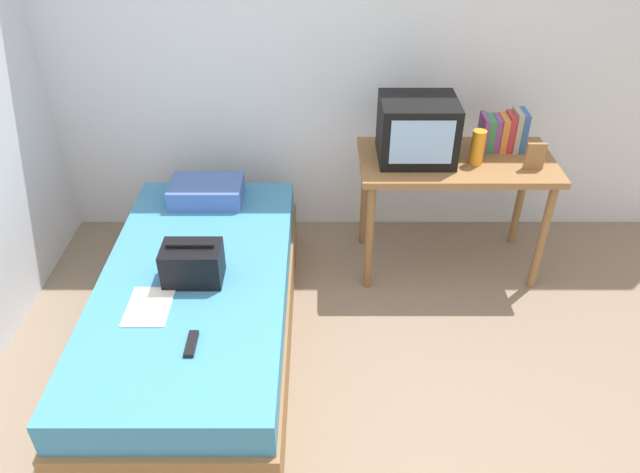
{
  "coord_description": "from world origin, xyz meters",
  "views": [
    {
      "loc": [
        -0.2,
        -1.77,
        2.44
      ],
      "look_at": [
        -0.2,
        0.91,
        0.59
      ],
      "focal_mm": 33.99,
      "sensor_mm": 36.0,
      "label": 1
    }
  ],
  "objects_px": {
    "desk": "(456,174)",
    "bed": "(200,309)",
    "pillow": "(208,191)",
    "book_row": "(505,132)",
    "handbag": "(194,263)",
    "picture_frame": "(537,156)",
    "tv": "(419,130)",
    "remote_dark": "(193,344)",
    "water_bottle": "(479,148)",
    "magazine": "(150,306)"
  },
  "relations": [
    {
      "from": "pillow",
      "to": "water_bottle",
      "type": "bearing_deg",
      "value": -2.48
    },
    {
      "from": "remote_dark",
      "to": "desk",
      "type": "bearing_deg",
      "value": 42.02
    },
    {
      "from": "tv",
      "to": "water_bottle",
      "type": "xyz_separation_m",
      "value": [
        0.35,
        -0.07,
        -0.08
      ]
    },
    {
      "from": "book_row",
      "to": "pillow",
      "type": "relative_size",
      "value": 0.59
    },
    {
      "from": "tv",
      "to": "book_row",
      "type": "bearing_deg",
      "value": 12.52
    },
    {
      "from": "desk",
      "to": "handbag",
      "type": "distance_m",
      "value": 1.66
    },
    {
      "from": "tv",
      "to": "remote_dark",
      "type": "distance_m",
      "value": 1.77
    },
    {
      "from": "magazine",
      "to": "picture_frame",
      "type": "bearing_deg",
      "value": 22.88
    },
    {
      "from": "tv",
      "to": "picture_frame",
      "type": "bearing_deg",
      "value": -12.14
    },
    {
      "from": "book_row",
      "to": "handbag",
      "type": "xyz_separation_m",
      "value": [
        -1.76,
        -0.91,
        -0.3
      ]
    },
    {
      "from": "desk",
      "to": "picture_frame",
      "type": "bearing_deg",
      "value": -17.27
    },
    {
      "from": "water_bottle",
      "to": "picture_frame",
      "type": "xyz_separation_m",
      "value": [
        0.32,
        -0.07,
        -0.02
      ]
    },
    {
      "from": "handbag",
      "to": "tv",
      "type": "bearing_deg",
      "value": 33.21
    },
    {
      "from": "magazine",
      "to": "remote_dark",
      "type": "xyz_separation_m",
      "value": [
        0.25,
        -0.26,
        0.01
      ]
    },
    {
      "from": "water_bottle",
      "to": "pillow",
      "type": "xyz_separation_m",
      "value": [
        -1.61,
        0.07,
        -0.34
      ]
    },
    {
      "from": "book_row",
      "to": "handbag",
      "type": "height_order",
      "value": "book_row"
    },
    {
      "from": "picture_frame",
      "to": "magazine",
      "type": "height_order",
      "value": "picture_frame"
    },
    {
      "from": "pillow",
      "to": "picture_frame",
      "type": "bearing_deg",
      "value": -4.08
    },
    {
      "from": "water_bottle",
      "to": "pillow",
      "type": "height_order",
      "value": "water_bottle"
    },
    {
      "from": "picture_frame",
      "to": "magazine",
      "type": "xyz_separation_m",
      "value": [
        -2.06,
        -0.87,
        -0.37
      ]
    },
    {
      "from": "remote_dark",
      "to": "water_bottle",
      "type": "bearing_deg",
      "value": 38.79
    },
    {
      "from": "book_row",
      "to": "bed",
      "type": "bearing_deg",
      "value": -153.69
    },
    {
      "from": "handbag",
      "to": "remote_dark",
      "type": "relative_size",
      "value": 1.92
    },
    {
      "from": "bed",
      "to": "pillow",
      "type": "xyz_separation_m",
      "value": [
        -0.04,
        0.75,
        0.3
      ]
    },
    {
      "from": "bed",
      "to": "remote_dark",
      "type": "bearing_deg",
      "value": -80.94
    },
    {
      "from": "tv",
      "to": "remote_dark",
      "type": "xyz_separation_m",
      "value": [
        -1.14,
        -1.27,
        -0.46
      ]
    },
    {
      "from": "desk",
      "to": "tv",
      "type": "relative_size",
      "value": 2.64
    },
    {
      "from": "picture_frame",
      "to": "bed",
      "type": "bearing_deg",
      "value": -162.05
    },
    {
      "from": "book_row",
      "to": "pillow",
      "type": "bearing_deg",
      "value": -176.03
    },
    {
      "from": "desk",
      "to": "picture_frame",
      "type": "relative_size",
      "value": 7.19
    },
    {
      "from": "tv",
      "to": "remote_dark",
      "type": "height_order",
      "value": "tv"
    },
    {
      "from": "desk",
      "to": "book_row",
      "type": "height_order",
      "value": "book_row"
    },
    {
      "from": "book_row",
      "to": "pillow",
      "type": "distance_m",
      "value": 1.85
    },
    {
      "from": "bed",
      "to": "book_row",
      "type": "height_order",
      "value": "book_row"
    },
    {
      "from": "water_bottle",
      "to": "desk",
      "type": "bearing_deg",
      "value": 147.7
    },
    {
      "from": "bed",
      "to": "water_bottle",
      "type": "height_order",
      "value": "water_bottle"
    },
    {
      "from": "remote_dark",
      "to": "pillow",
      "type": "bearing_deg",
      "value": 95.48
    },
    {
      "from": "water_bottle",
      "to": "picture_frame",
      "type": "height_order",
      "value": "water_bottle"
    },
    {
      "from": "book_row",
      "to": "magazine",
      "type": "bearing_deg",
      "value": -149.72
    },
    {
      "from": "desk",
      "to": "magazine",
      "type": "relative_size",
      "value": 4.0
    },
    {
      "from": "desk",
      "to": "pillow",
      "type": "bearing_deg",
      "value": 179.62
    },
    {
      "from": "tv",
      "to": "pillow",
      "type": "distance_m",
      "value": 1.33
    },
    {
      "from": "bed",
      "to": "book_row",
      "type": "bearing_deg",
      "value": 26.31
    },
    {
      "from": "water_bottle",
      "to": "bed",
      "type": "bearing_deg",
      "value": -156.63
    },
    {
      "from": "magazine",
      "to": "bed",
      "type": "bearing_deg",
      "value": 56.54
    },
    {
      "from": "remote_dark",
      "to": "tv",
      "type": "bearing_deg",
      "value": 48.06
    },
    {
      "from": "water_bottle",
      "to": "handbag",
      "type": "xyz_separation_m",
      "value": [
        -1.56,
        -0.72,
        -0.3
      ]
    },
    {
      "from": "remote_dark",
      "to": "book_row",
      "type": "bearing_deg",
      "value": 39.56
    },
    {
      "from": "desk",
      "to": "bed",
      "type": "bearing_deg",
      "value": -153.43
    },
    {
      "from": "pillow",
      "to": "bed",
      "type": "bearing_deg",
      "value": -87.02
    }
  ]
}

